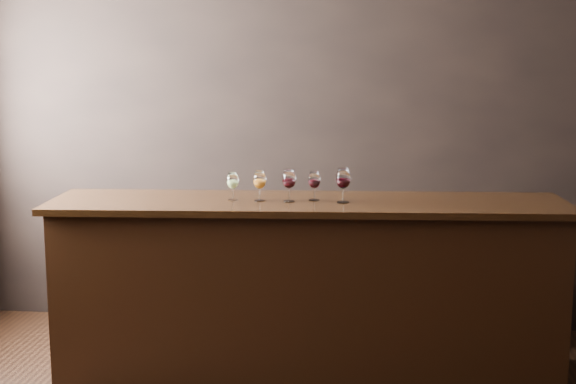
# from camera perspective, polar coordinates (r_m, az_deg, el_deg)

# --- Properties ---
(room_shell) EXTENTS (5.02, 4.52, 2.81)m
(room_shell) POSITION_cam_1_polar(r_m,az_deg,el_deg) (3.65, -5.40, 7.43)
(room_shell) COLOR black
(room_shell) RESTS_ON ground
(bar_counter) EXTENTS (3.04, 0.84, 1.05)m
(bar_counter) POSITION_cam_1_polar(r_m,az_deg,el_deg) (4.95, 1.38, -7.08)
(bar_counter) COLOR black
(bar_counter) RESTS_ON ground
(bar_top) EXTENTS (3.15, 0.91, 0.04)m
(bar_top) POSITION_cam_1_polar(r_m,az_deg,el_deg) (4.82, 1.41, -0.85)
(bar_top) COLOR black
(bar_top) RESTS_ON bar_counter
(back_bar_shelf) EXTENTS (2.45, 0.40, 0.88)m
(back_bar_shelf) POSITION_cam_1_polar(r_m,az_deg,el_deg) (5.70, 2.35, -5.71)
(back_bar_shelf) COLOR black
(back_bar_shelf) RESTS_ON ground
(glass_white) EXTENTS (0.07, 0.07, 0.17)m
(glass_white) POSITION_cam_1_polar(r_m,az_deg,el_deg) (4.83, -3.95, 0.76)
(glass_white) COLOR white
(glass_white) RESTS_ON bar_top
(glass_amber) EXTENTS (0.08, 0.08, 0.18)m
(glass_amber) POSITION_cam_1_polar(r_m,az_deg,el_deg) (4.79, -2.03, 0.81)
(glass_amber) COLOR white
(glass_amber) RESTS_ON bar_top
(glass_red_a) EXTENTS (0.08, 0.08, 0.19)m
(glass_red_a) POSITION_cam_1_polar(r_m,az_deg,el_deg) (4.77, 0.07, 0.87)
(glass_red_a) COLOR white
(glass_red_a) RESTS_ON bar_top
(glass_red_b) EXTENTS (0.08, 0.08, 0.18)m
(glass_red_b) POSITION_cam_1_polar(r_m,az_deg,el_deg) (4.81, 1.88, 0.81)
(glass_red_b) COLOR white
(glass_red_b) RESTS_ON bar_top
(glass_red_c) EXTENTS (0.09, 0.09, 0.21)m
(glass_red_c) POSITION_cam_1_polar(r_m,az_deg,el_deg) (4.74, 3.95, 0.91)
(glass_red_c) COLOR white
(glass_red_c) RESTS_ON bar_top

